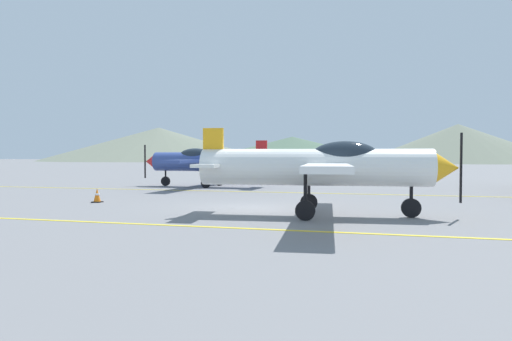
% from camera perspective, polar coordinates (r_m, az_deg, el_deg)
% --- Properties ---
extents(ground_plane, '(400.00, 400.00, 0.00)m').
position_cam_1_polar(ground_plane, '(16.35, -1.86, -4.90)').
color(ground_plane, slate).
extents(apron_line_near, '(80.00, 0.16, 0.01)m').
position_cam_1_polar(apron_line_near, '(12.47, -7.29, -7.02)').
color(apron_line_near, yellow).
rests_on(apron_line_near, ground_plane).
extents(apron_line_far, '(80.00, 0.16, 0.01)m').
position_cam_1_polar(apron_line_far, '(23.73, 3.37, -2.78)').
color(apron_line_far, yellow).
rests_on(apron_line_far, ground_plane).
extents(airplane_near, '(8.29, 9.53, 2.85)m').
position_cam_1_polar(airplane_near, '(14.62, 8.58, 0.58)').
color(airplane_near, white).
rests_on(airplane_near, ground_plane).
extents(airplane_mid, '(8.21, 9.47, 2.85)m').
position_cam_1_polar(airplane_mid, '(28.30, -6.47, 1.20)').
color(airplane_mid, '#33478C').
rests_on(airplane_mid, ground_plane).
extents(traffic_cone_front, '(0.36, 0.36, 0.59)m').
position_cam_1_polar(traffic_cone_front, '(19.80, -19.40, -2.99)').
color(traffic_cone_front, black).
rests_on(traffic_cone_front, ground_plane).
extents(hill_left, '(88.49, 88.49, 12.91)m').
position_cam_1_polar(hill_left, '(180.62, -12.16, 3.27)').
color(hill_left, slate).
rests_on(hill_left, ground_plane).
extents(hill_centerleft, '(58.61, 58.61, 7.37)m').
position_cam_1_polar(hill_centerleft, '(129.26, 4.61, 2.65)').
color(hill_centerleft, '#4C6651').
rests_on(hill_centerleft, ground_plane).
extents(hill_centerright, '(54.20, 54.20, 10.79)m').
position_cam_1_polar(hill_centerright, '(138.47, 24.11, 3.15)').
color(hill_centerright, slate).
rests_on(hill_centerright, ground_plane).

